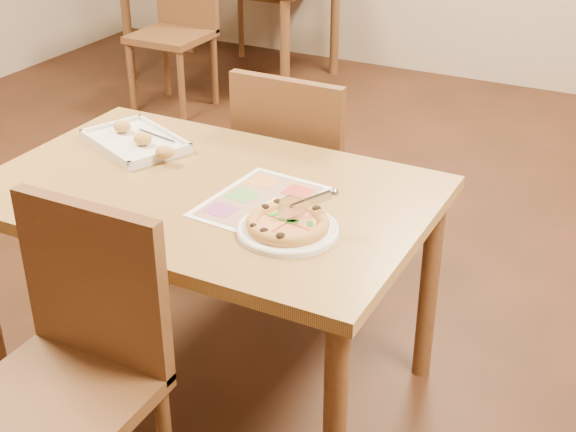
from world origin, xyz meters
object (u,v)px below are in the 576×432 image
at_px(dining_table, 207,214).
at_px(chair_far, 298,161).
at_px(bg_chair_near, 179,13).
at_px(pizza_cutter, 306,203).
at_px(appetizer_tray, 137,142).
at_px(plate, 288,230).
at_px(pizza, 288,224).
at_px(menu, 260,201).
at_px(chair_near, 75,342).

relative_size(dining_table, chair_far, 2.77).
bearing_deg(bg_chair_near, chair_far, -44.94).
bearing_deg(pizza_cutter, appetizer_tray, 129.25).
height_order(bg_chair_near, appetizer_tray, bg_chair_near).
xyz_separation_m(bg_chair_near, plate, (1.94, -2.33, 0.16)).
bearing_deg(pizza, pizza_cutter, 38.67).
height_order(chair_far, menu, chair_far).
bearing_deg(appetizer_tray, menu, -16.40).
bearing_deg(pizza_cutter, chair_far, 86.24).
relative_size(chair_far, menu, 1.27).
bearing_deg(pizza_cutter, bg_chair_near, 98.78).
xyz_separation_m(pizza, appetizer_tray, (-0.70, 0.28, -0.01)).
distance_m(pizza_cutter, menu, 0.22).
bearing_deg(appetizer_tray, pizza, -21.97).
relative_size(chair_far, pizza, 2.13).
xyz_separation_m(chair_near, chair_far, (-0.00, 1.20, 0.00)).
bearing_deg(chair_near, pizza, 54.91).
xyz_separation_m(pizza, menu, (-0.15, 0.12, -0.02)).
distance_m(chair_near, bg_chair_near, 3.22).
bearing_deg(dining_table, bg_chair_near, 126.05).
distance_m(pizza_cutter, appetizer_tray, 0.78).
bearing_deg(bg_chair_near, pizza, -50.22).
height_order(plate, menu, plate).
height_order(appetizer_tray, menu, appetizer_tray).
relative_size(plate, appetizer_tray, 0.66).
height_order(dining_table, pizza_cutter, pizza_cutter).
bearing_deg(plate, chair_near, -125.37).
distance_m(chair_near, chair_far, 1.20).
bearing_deg(pizza_cutter, pizza, -173.26).
relative_size(appetizer_tray, menu, 1.10).
distance_m(chair_near, menu, 0.64).
relative_size(chair_far, plate, 1.76).
bearing_deg(pizza, menu, 141.20).
xyz_separation_m(chair_far, menu, (0.18, -0.61, 0.16)).
bearing_deg(menu, appetizer_tray, 163.60).
relative_size(chair_near, pizza_cutter, 3.55).
bearing_deg(dining_table, pizza_cutter, -14.27).
distance_m(appetizer_tray, menu, 0.57).
xyz_separation_m(chair_near, appetizer_tray, (-0.36, 0.76, 0.17)).
bearing_deg(bg_chair_near, dining_table, -53.95).
relative_size(chair_near, plate, 1.76).
distance_m(dining_table, menu, 0.20).
relative_size(dining_table, pizza, 5.89).
bearing_deg(menu, pizza_cutter, -25.51).
distance_m(plate, menu, 0.20).
distance_m(dining_table, appetizer_tray, 0.41).
bearing_deg(plate, pizza, 132.06).
distance_m(chair_far, menu, 0.65).
height_order(chair_far, pizza, chair_far).
bearing_deg(bg_chair_near, pizza_cutter, -49.29).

